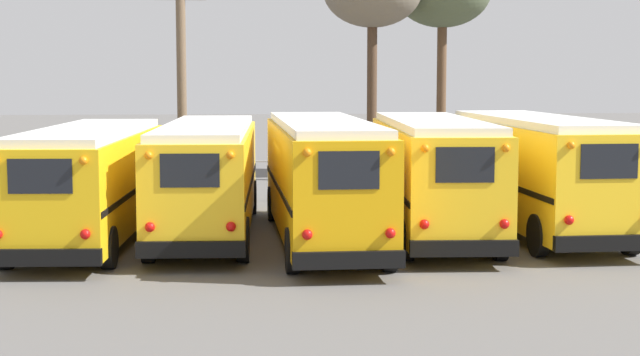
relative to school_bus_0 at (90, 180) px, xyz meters
name	(u,v)px	position (x,y,z in m)	size (l,w,h in m)	color
ground_plane	(321,239)	(6.01, 0.00, -1.63)	(160.00, 160.00, 0.00)	#5B5956
school_bus_0	(90,180)	(0.00, 0.00, 0.00)	(3.02, 10.07, 2.99)	yellow
school_bus_1	(207,174)	(3.01, 0.83, 0.04)	(2.78, 10.63, 3.03)	yellow
school_bus_2	(322,176)	(6.01, -0.56, 0.11)	(2.63, 10.62, 3.19)	#E5A00C
school_bus_3	(432,173)	(9.02, 0.06, 0.10)	(2.81, 9.61, 3.17)	yellow
school_bus_4	(537,170)	(12.02, 0.54, 0.11)	(2.87, 9.83, 3.20)	yellow
utility_pole	(182,81)	(1.84, 9.29, 2.46)	(1.80, 0.34, 7.95)	brown
fence_line	(303,173)	(6.01, 7.50, -0.64)	(20.08, 0.06, 1.42)	#939399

